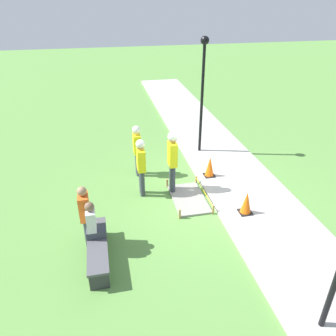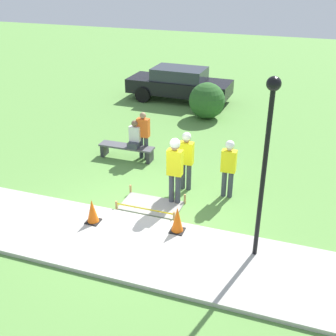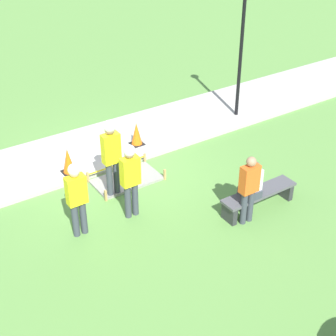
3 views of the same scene
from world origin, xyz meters
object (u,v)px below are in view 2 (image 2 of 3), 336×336
worker_assistant (175,165)px  parked_car_black (179,84)px  bystander_in_orange_shirt (143,133)px  park_bench (127,149)px  lamppost_near (267,146)px  traffic_cone_near_patch (92,211)px  worker_supervisor (229,164)px  traffic_cone_far_patch (177,220)px  worker_trainee (186,156)px  person_seated_on_bench (135,136)px

worker_assistant → parked_car_black: bearing=107.0°
bystander_in_orange_shirt → park_bench: bearing=-158.5°
lamppost_near → bystander_in_orange_shirt: bearing=136.8°
traffic_cone_near_patch → bystander_in_orange_shirt: size_ratio=0.39×
lamppost_near → worker_supervisor: bearing=115.3°
worker_assistant → park_bench: bearing=137.2°
traffic_cone_far_patch → parked_car_black: size_ratio=0.14×
lamppost_near → parked_car_black: lamppost_near is taller
traffic_cone_far_patch → worker_trainee: (-0.47, 2.23, 0.62)m
traffic_cone_near_patch → lamppost_near: 4.61m
bystander_in_orange_shirt → lamppost_near: size_ratio=0.40×
traffic_cone_near_patch → worker_supervisor: bearing=41.4°
worker_supervisor → parked_car_black: (-4.00, 8.09, -0.20)m
traffic_cone_far_patch → worker_supervisor: 2.39m
worker_supervisor → worker_trainee: worker_trainee is taller
worker_trainee → lamppost_near: lamppost_near is taller
park_bench → person_seated_on_bench: person_seated_on_bench is taller
worker_supervisor → worker_assistant: bearing=-145.4°
lamppost_near → park_bench: bearing=141.7°
traffic_cone_near_patch → worker_supervisor: worker_supervisor is taller
worker_supervisor → lamppost_near: 3.20m
worker_assistant → lamppost_near: (2.41, -1.58, 1.53)m
traffic_cone_near_patch → bystander_in_orange_shirt: (-0.30, 4.09, 0.49)m
park_bench → worker_assistant: bearing=-42.8°
person_seated_on_bench → worker_assistant: bearing=-47.0°
park_bench → person_seated_on_bench: size_ratio=2.08×
traffic_cone_near_patch → worker_supervisor: 3.84m
traffic_cone_far_patch → lamppost_near: 2.98m
bystander_in_orange_shirt → worker_trainee: bearing=-38.7°
person_seated_on_bench → worker_trainee: bearing=-32.6°
traffic_cone_far_patch → worker_supervisor: (0.74, 2.20, 0.57)m
park_bench → lamppost_near: bearing=-38.3°
park_bench → person_seated_on_bench: 0.56m
worker_trainee → parked_car_black: size_ratio=0.37×
park_bench → worker_assistant: 3.40m
worker_supervisor → bystander_in_orange_shirt: bearing=153.2°
bystander_in_orange_shirt → person_seated_on_bench: bearing=-146.9°
worker_assistant → lamppost_near: bearing=-33.3°
traffic_cone_far_patch → bystander_in_orange_shirt: bystander_in_orange_shirt is taller
person_seated_on_bench → bystander_in_orange_shirt: bystander_in_orange_shirt is taller
worker_supervisor → parked_car_black: size_ratio=0.35×
traffic_cone_far_patch → park_bench: size_ratio=0.36×
worker_supervisor → worker_assistant: size_ratio=0.88×
traffic_cone_far_patch → worker_supervisor: size_ratio=0.39×
person_seated_on_bench → worker_trainee: (2.17, -1.39, 0.23)m
traffic_cone_far_patch → worker_trainee: bearing=101.9°
bystander_in_orange_shirt → worker_supervisor: bearing=-26.8°
traffic_cone_far_patch → worker_supervisor: bearing=71.4°
traffic_cone_near_patch → worker_supervisor: size_ratio=0.37×
traffic_cone_far_patch → person_seated_on_bench: size_ratio=0.74×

